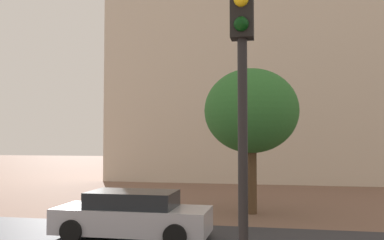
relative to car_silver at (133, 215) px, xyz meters
name	(u,v)px	position (x,y,z in m)	size (l,w,h in m)	color
landmark_building	(295,36)	(5.64, 20.64, 10.05)	(25.61, 10.52, 37.31)	beige
car_silver	(133,215)	(0.00, 0.00, 0.00)	(4.52, 1.92, 1.37)	#B2B2BC
traffic_light_pole	(242,90)	(3.75, -6.72, 2.82)	(0.28, 0.34, 5.01)	black
tree_curb_far	(251,111)	(3.20, 4.81, 3.33)	(3.70, 3.70, 5.68)	#4C3823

